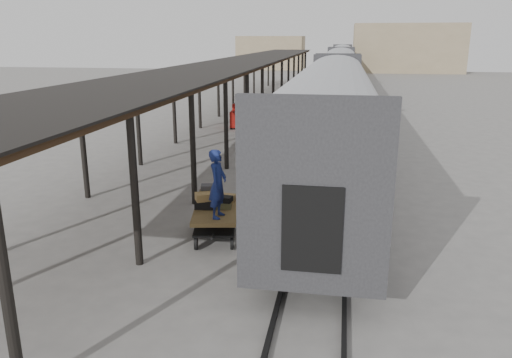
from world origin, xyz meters
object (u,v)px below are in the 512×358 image
Objects in this scene: porter at (218,184)px; pedestrian at (251,123)px; baggage_cart at (216,216)px; luggage_tug at (239,117)px.

porter is 1.04× the size of pedestrian.
porter is 15.66m from pedestrian.
pedestrian is (-1.69, 14.86, 0.27)m from baggage_cart.
luggage_tug is 3.85m from pedestrian.
porter is (3.35, -19.08, 1.14)m from luggage_tug.
porter reaches higher than baggage_cart.
baggage_cart is 1.48× the size of luggage_tug.
luggage_tug is at bearing 15.26° from porter.
pedestrian reaches higher than baggage_cart.
baggage_cart is 18.69m from luggage_tug.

